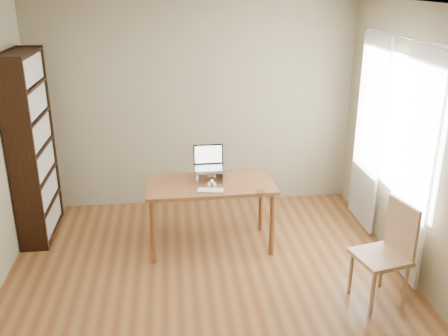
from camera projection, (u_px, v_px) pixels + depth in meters
room at (213, 169)px, 4.16m from camera, size 4.04×4.54×2.64m
bookshelf at (32, 147)px, 5.49m from camera, size 0.30×0.90×2.10m
curtains at (389, 147)px, 5.13m from camera, size 0.03×1.90×2.25m
desk at (210, 192)px, 5.35m from camera, size 1.38×0.72×0.75m
laptop_stand at (210, 173)px, 5.36m from camera, size 0.32×0.25×0.13m
laptop at (209, 162)px, 5.37m from camera, size 0.33×0.28×0.23m
keyboard at (211, 190)px, 5.10m from camera, size 0.30×0.16×0.02m
coaster at (260, 192)px, 5.09m from camera, size 0.11×0.11×0.01m
cat at (211, 174)px, 5.39m from camera, size 0.24×0.47×0.14m
chair at (389, 250)px, 4.45m from camera, size 0.51×0.51×0.96m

